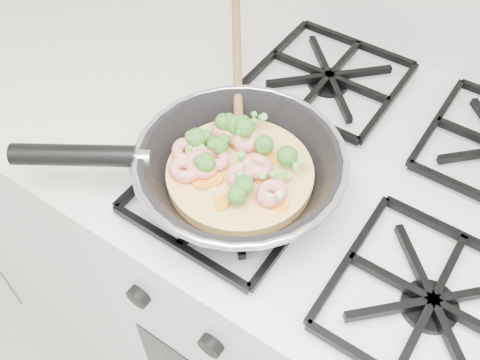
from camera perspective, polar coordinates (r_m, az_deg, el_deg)
The scene contains 3 objects.
stove at distance 1.18m, azimuth 9.61°, elevation -13.63°, with size 0.60×0.60×0.92m.
counter_left at distance 1.50m, azimuth -18.29°, elevation 2.42°, with size 1.00×0.60×0.90m.
skillet at distance 0.73m, azimuth -0.49°, elevation 1.55°, with size 0.41×0.45×0.10m.
Camera 1 is at (0.13, 1.17, 1.51)m, focal length 40.16 mm.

